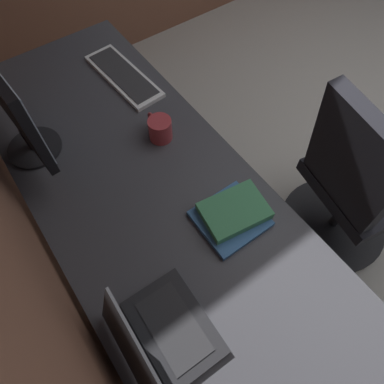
{
  "coord_description": "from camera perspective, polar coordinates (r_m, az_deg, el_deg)",
  "views": [
    {
      "loc": [
        -0.14,
        1.97,
        1.78
      ],
      "look_at": [
        0.26,
        1.69,
        0.95
      ],
      "focal_mm": 32.37,
      "sensor_mm": 36.0,
      "label": 1
    }
  ],
  "objects": [
    {
      "name": "desk",
      "position": [
        1.2,
        -1.96,
        -8.02
      ],
      "size": [
        2.34,
        0.73,
        0.73
      ],
      "color": "#38383D",
      "rests_on": "ground"
    },
    {
      "name": "drawer_pedestal",
      "position": [
        1.46,
        1.96,
        -19.08
      ],
      "size": [
        0.4,
        0.51,
        0.69
      ],
      "color": "#38383D",
      "rests_on": "ground"
    },
    {
      "name": "monitor_primary",
      "position": [
        1.29,
        -28.26,
        13.13
      ],
      "size": [
        0.49,
        0.2,
        0.43
      ],
      "color": "black",
      "rests_on": "desk"
    },
    {
      "name": "laptop_leftmost",
      "position": [
        1.02,
        -5.67,
        -22.49
      ],
      "size": [
        0.29,
        0.26,
        0.19
      ],
      "color": "black",
      "rests_on": "desk"
    },
    {
      "name": "keyboard_main",
      "position": [
        1.62,
        -11.2,
        18.27
      ],
      "size": [
        0.43,
        0.17,
        0.02
      ],
      "color": "silver",
      "rests_on": "desk"
    },
    {
      "name": "book_stack_near",
      "position": [
        1.16,
        6.68,
        -3.67
      ],
      "size": [
        0.2,
        0.24,
        0.05
      ],
      "color": "#38669E",
      "rests_on": "desk"
    },
    {
      "name": "coffee_mug",
      "position": [
        1.33,
        -5.32,
        10.34
      ],
      "size": [
        0.13,
        0.09,
        0.09
      ],
      "color": "#A53338",
      "rests_on": "desk"
    },
    {
      "name": "office_chair",
      "position": [
        1.7,
        24.74,
        0.35
      ],
      "size": [
        0.56,
        0.59,
        0.97
      ],
      "color": "black",
      "rests_on": "ground"
    }
  ]
}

